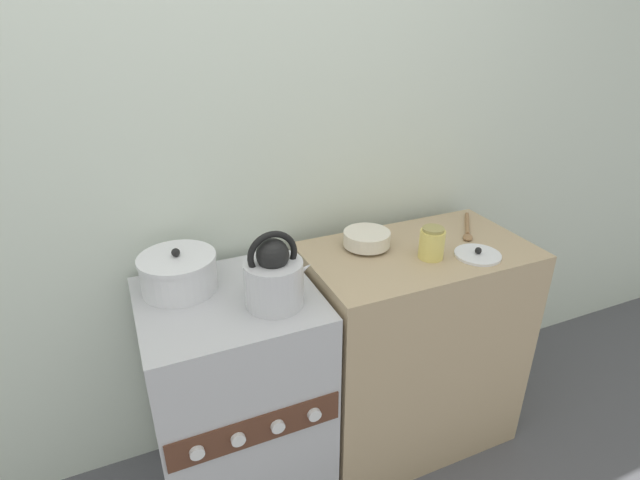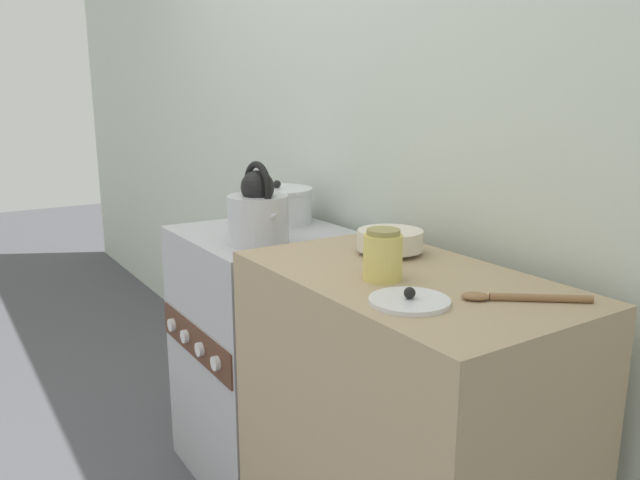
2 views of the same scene
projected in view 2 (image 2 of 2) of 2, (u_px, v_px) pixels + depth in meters
wall_back at (349, 113)px, 2.15m from camera, size 7.00×0.06×2.50m
stove at (268, 354)px, 2.16m from camera, size 0.57×0.55×0.87m
counter at (400, 448)px, 1.56m from camera, size 0.84×0.49×0.90m
kettle at (258, 212)px, 1.88m from camera, size 0.23×0.18×0.25m
cooking_pot at (277, 205)px, 2.22m from camera, size 0.25×0.25×0.15m
enamel_bowl at (390, 240)px, 1.64m from camera, size 0.17×0.17×0.06m
storage_jar at (383, 255)px, 1.41m from camera, size 0.09×0.09×0.12m
loose_pot_lid at (409, 301)px, 1.26m from camera, size 0.17×0.17×0.03m
wooden_spoon at (515, 297)px, 1.27m from camera, size 0.18×0.22×0.02m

